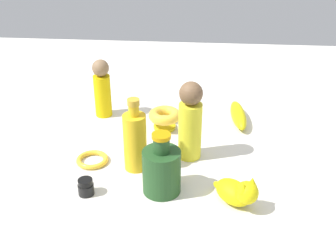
{
  "coord_description": "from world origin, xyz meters",
  "views": [
    {
      "loc": [
        -0.09,
        1.07,
        0.67
      ],
      "look_at": [
        0.0,
        0.0,
        0.08
      ],
      "focal_mm": 46.24,
      "sensor_mm": 36.0,
      "label": 1
    }
  ],
  "objects_px": {
    "bowl": "(165,117)",
    "person_figure_child": "(190,121)",
    "bangle": "(92,160)",
    "nail_polish_jar": "(86,187)",
    "bottle_short": "(162,169)",
    "person_figure_adult": "(102,88)",
    "bottle_tall": "(135,140)",
    "cat_figurine": "(237,192)",
    "banana": "(238,115)"
  },
  "relations": [
    {
      "from": "person_figure_child",
      "to": "bangle",
      "type": "xyz_separation_m",
      "value": [
        0.27,
        0.05,
        -0.11
      ]
    },
    {
      "from": "banana",
      "to": "bangle",
      "type": "height_order",
      "value": "banana"
    },
    {
      "from": "cat_figurine",
      "to": "bangle",
      "type": "bearing_deg",
      "value": -21.24
    },
    {
      "from": "nail_polish_jar",
      "to": "bangle",
      "type": "xyz_separation_m",
      "value": [
        0.02,
        -0.14,
        -0.01
      ]
    },
    {
      "from": "person_figure_child",
      "to": "bottle_short",
      "type": "bearing_deg",
      "value": 69.37
    },
    {
      "from": "bangle",
      "to": "bottle_tall",
      "type": "bearing_deg",
      "value": 172.47
    },
    {
      "from": "bottle_short",
      "to": "banana",
      "type": "distance_m",
      "value": 0.44
    },
    {
      "from": "cat_figurine",
      "to": "bottle_tall",
      "type": "xyz_separation_m",
      "value": [
        0.27,
        -0.14,
        0.05
      ]
    },
    {
      "from": "bottle_short",
      "to": "nail_polish_jar",
      "type": "distance_m",
      "value": 0.2
    },
    {
      "from": "bangle",
      "to": "nail_polish_jar",
      "type": "bearing_deg",
      "value": 97.42
    },
    {
      "from": "person_figure_child",
      "to": "banana",
      "type": "bearing_deg",
      "value": -124.16
    },
    {
      "from": "bangle",
      "to": "person_figure_adult",
      "type": "bearing_deg",
      "value": -84.53
    },
    {
      "from": "nail_polish_jar",
      "to": "bottle_tall",
      "type": "height_order",
      "value": "bottle_tall"
    },
    {
      "from": "bottle_short",
      "to": "person_figure_child",
      "type": "distance_m",
      "value": 0.18
    },
    {
      "from": "bottle_short",
      "to": "bangle",
      "type": "bearing_deg",
      "value": -28.69
    },
    {
      "from": "bowl",
      "to": "bottle_short",
      "type": "bearing_deg",
      "value": 93.93
    },
    {
      "from": "banana",
      "to": "person_figure_adult",
      "type": "height_order",
      "value": "person_figure_adult"
    },
    {
      "from": "person_figure_child",
      "to": "bowl",
      "type": "bearing_deg",
      "value": -61.85
    },
    {
      "from": "bottle_tall",
      "to": "cat_figurine",
      "type": "bearing_deg",
      "value": 152.96
    },
    {
      "from": "banana",
      "to": "cat_figurine",
      "type": "bearing_deg",
      "value": -8.99
    },
    {
      "from": "banana",
      "to": "nail_polish_jar",
      "type": "bearing_deg",
      "value": -49.01
    },
    {
      "from": "cat_figurine",
      "to": "bangle",
      "type": "height_order",
      "value": "cat_figurine"
    },
    {
      "from": "bowl",
      "to": "person_figure_child",
      "type": "bearing_deg",
      "value": 118.15
    },
    {
      "from": "person_figure_child",
      "to": "nail_polish_jar",
      "type": "xyz_separation_m",
      "value": [
        0.25,
        0.19,
        -0.09
      ]
    },
    {
      "from": "person_figure_child",
      "to": "nail_polish_jar",
      "type": "bearing_deg",
      "value": 37.83
    },
    {
      "from": "bowl",
      "to": "person_figure_child",
      "type": "xyz_separation_m",
      "value": [
        -0.08,
        0.16,
        0.07
      ]
    },
    {
      "from": "bottle_tall",
      "to": "bowl",
      "type": "bearing_deg",
      "value": -104.49
    },
    {
      "from": "bottle_short",
      "to": "person_figure_adult",
      "type": "relative_size",
      "value": 0.84
    },
    {
      "from": "person_figure_adult",
      "to": "nail_polish_jar",
      "type": "distance_m",
      "value": 0.44
    },
    {
      "from": "cat_figurine",
      "to": "banana",
      "type": "distance_m",
      "value": 0.43
    },
    {
      "from": "cat_figurine",
      "to": "bottle_tall",
      "type": "height_order",
      "value": "bottle_tall"
    },
    {
      "from": "bottle_short",
      "to": "person_figure_adult",
      "type": "distance_m",
      "value": 0.46
    },
    {
      "from": "bowl",
      "to": "person_figure_child",
      "type": "distance_m",
      "value": 0.19
    },
    {
      "from": "bottle_tall",
      "to": "bangle",
      "type": "xyz_separation_m",
      "value": [
        0.13,
        -0.02,
        -0.08
      ]
    },
    {
      "from": "cat_figurine",
      "to": "bottle_short",
      "type": "distance_m",
      "value": 0.19
    },
    {
      "from": "bowl",
      "to": "bottle_tall",
      "type": "distance_m",
      "value": 0.24
    },
    {
      "from": "person_figure_adult",
      "to": "nail_polish_jar",
      "type": "height_order",
      "value": "person_figure_adult"
    },
    {
      "from": "bowl",
      "to": "person_figure_adult",
      "type": "distance_m",
      "value": 0.23
    },
    {
      "from": "bowl",
      "to": "banana",
      "type": "relative_size",
      "value": 0.54
    },
    {
      "from": "person_figure_child",
      "to": "bangle",
      "type": "relative_size",
      "value": 2.57
    },
    {
      "from": "bottle_short",
      "to": "bottle_tall",
      "type": "xyz_separation_m",
      "value": [
        0.08,
        -0.1,
        0.02
      ]
    },
    {
      "from": "bottle_tall",
      "to": "bangle",
      "type": "height_order",
      "value": "bottle_tall"
    },
    {
      "from": "cat_figurine",
      "to": "person_figure_child",
      "type": "distance_m",
      "value": 0.25
    },
    {
      "from": "person_figure_child",
      "to": "nail_polish_jar",
      "type": "distance_m",
      "value": 0.33
    },
    {
      "from": "bowl",
      "to": "bangle",
      "type": "height_order",
      "value": "bowl"
    },
    {
      "from": "cat_figurine",
      "to": "nail_polish_jar",
      "type": "height_order",
      "value": "cat_figurine"
    },
    {
      "from": "nail_polish_jar",
      "to": "bottle_short",
      "type": "bearing_deg",
      "value": -171.25
    },
    {
      "from": "bowl",
      "to": "bottle_short",
      "type": "distance_m",
      "value": 0.33
    },
    {
      "from": "cat_figurine",
      "to": "nail_polish_jar",
      "type": "relative_size",
      "value": 2.77
    },
    {
      "from": "cat_figurine",
      "to": "bowl",
      "type": "bearing_deg",
      "value": -60.33
    }
  ]
}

